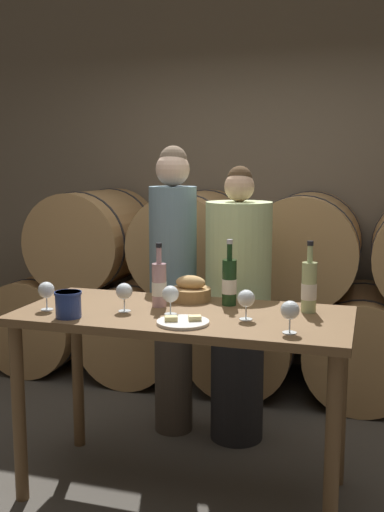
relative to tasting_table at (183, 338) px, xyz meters
name	(u,v)px	position (x,y,z in m)	size (l,w,h in m)	color
ground_plane	(184,490)	(0.00, 0.00, -0.79)	(10.00, 10.00, 0.00)	#4C473F
stone_wall_back	(264,167)	(0.00, 2.15, 0.81)	(10.00, 0.12, 3.20)	#7F705B
barrel_stack	(248,295)	(0.00, 1.58, -0.12)	(4.03, 0.91, 1.43)	tan
tasting_table	(183,338)	(0.00, 0.00, 0.00)	(1.59, 0.72, 0.92)	brown
person_left	(173,285)	(-0.27, 0.66, 0.12)	(0.28, 0.28, 1.73)	#4C4238
person_right	(238,306)	(0.12, 0.66, 0.02)	(0.38, 0.38, 1.61)	#232326
wine_bottle_red	(229,282)	(0.18, 0.20, 0.25)	(0.07, 0.07, 0.33)	#193819
wine_bottle_white	(309,287)	(0.57, 0.17, 0.25)	(0.07, 0.07, 0.34)	#ADBC7F
wine_bottle_rose	(159,284)	(-0.15, 0.07, 0.24)	(0.07, 0.07, 0.32)	#BC8E93
blue_crock	(68,303)	(-0.48, -0.25, 0.20)	(0.13, 0.13, 0.12)	navy
bread_basket	(191,291)	(-0.04, 0.25, 0.18)	(0.21, 0.21, 0.13)	#A87F4C
cheese_plate	(183,322)	(0.06, -0.21, 0.14)	(0.23, 0.23, 0.04)	white
wine_glass_far_left	(46,291)	(-0.65, -0.15, 0.23)	(0.08, 0.08, 0.14)	white
wine_glass_left	(124,292)	(-0.27, -0.07, 0.23)	(0.08, 0.08, 0.14)	white
wine_glass_center	(170,295)	(-0.04, -0.06, 0.23)	(0.08, 0.08, 0.14)	white
wine_glass_right	(246,299)	(0.32, -0.05, 0.23)	(0.08, 0.08, 0.14)	white
wine_glass_far_right	(290,311)	(0.54, -0.22, 0.23)	(0.08, 0.08, 0.14)	white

